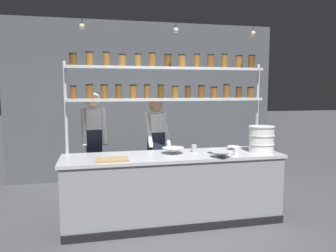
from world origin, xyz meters
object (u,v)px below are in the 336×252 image
Objects in this scene: prep_bowl_near_left at (215,151)px; serving_cup_front at (236,151)px; prep_bowl_near_right at (221,155)px; spice_shelf_unit at (168,85)px; chef_center at (156,144)px; cutting_board at (112,160)px; prep_bowl_center_front at (233,148)px; chef_left at (94,142)px; prep_bowl_center_back at (173,151)px; serving_cup_by_board at (194,149)px; container_stack at (261,139)px.

serving_cup_front is (0.23, -0.18, 0.03)m from prep_bowl_near_left.
spice_shelf_unit is at bearing 130.81° from prep_bowl_near_right.
chef_center is 6.23× the size of prep_bowl_near_right.
cutting_board is 1.77m from prep_bowl_center_front.
prep_bowl_center_back is at bearing -39.20° from chef_left.
serving_cup_front is at bearing 20.50° from prep_bowl_near_right.
serving_cup_front is at bearing -32.20° from serving_cup_by_board.
prep_bowl_center_front is at bearing -40.32° from chef_center.
prep_bowl_near_left is at bearing -151.55° from prep_bowl_center_front.
spice_shelf_unit reaches higher than prep_bowl_near_right.
chef_left is at bearing 145.74° from prep_bowl_near_right.
chef_left reaches higher than chef_center.
chef_center is 1.18m from prep_bowl_near_right.
prep_bowl_center_front is 1.74× the size of serving_cup_by_board.
prep_bowl_center_back is (-0.91, -0.10, 0.02)m from prep_bowl_center_front.
cutting_board is at bearing 179.27° from serving_cup_front.
serving_cup_by_board is (1.34, -0.68, -0.03)m from chef_left.
prep_bowl_center_front is at bearing 11.42° from cutting_board.
prep_bowl_center_front is (1.74, 0.35, 0.01)m from cutting_board.
serving_cup_by_board is at bearing 147.80° from serving_cup_front.
serving_cup_front is at bearing -37.85° from prep_bowl_near_left.
container_stack is at bearing -43.20° from chef_center.
container_stack is 0.68m from prep_bowl_near_left.
chef_left is at bearing 162.66° from prep_bowl_center_front.
container_stack is (2.25, -0.85, 0.09)m from chef_left.
chef_center is at bearing 133.08° from prep_bowl_near_left.
serving_cup_by_board is (1.13, 0.28, 0.04)m from cutting_board.
serving_cup_front reaches higher than cutting_board.
spice_shelf_unit is at bearing 142.40° from serving_cup_by_board.
spice_shelf_unit is 1.32m from cutting_board.
prep_bowl_near_left is 0.29m from serving_cup_front.
spice_shelf_unit reaches higher than cutting_board.
prep_bowl_center_back is at bearing 170.05° from prep_bowl_near_left.
prep_bowl_center_front is 0.39m from serving_cup_front.
container_stack is (1.23, -0.41, -0.73)m from spice_shelf_unit.
serving_cup_by_board is at bearing 153.60° from prep_bowl_near_left.
spice_shelf_unit is 1.29m from prep_bowl_center_front.
chef_left is 1.25m from prep_bowl_center_back.
prep_bowl_center_back is at bearing -87.90° from spice_shelf_unit.
chef_left is 16.90× the size of serving_cup_front.
prep_bowl_near_left is (1.38, 0.16, 0.01)m from cutting_board.
prep_bowl_near_left is (0.56, -0.37, -0.89)m from spice_shelf_unit.
prep_bowl_near_left is at bearing -32.92° from spice_shelf_unit.
serving_cup_by_board is at bearing 120.93° from prep_bowl_near_right.
chef_left is 4.33× the size of cutting_board.
spice_shelf_unit is 1.49m from container_stack.
prep_bowl_near_right is (0.54, -0.37, -0.00)m from prep_bowl_center_back.
prep_bowl_center_back reaches higher than prep_bowl_center_front.
cutting_board is at bearing -142.50° from chef_center.
chef_center reaches higher than prep_bowl_center_back.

